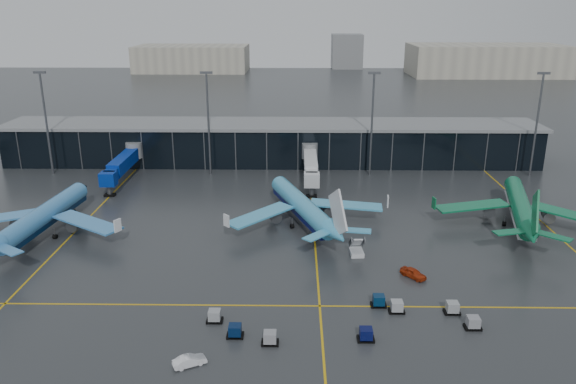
{
  "coord_description": "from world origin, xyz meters",
  "views": [
    {
      "loc": [
        6.57,
        -85.31,
        40.58
      ],
      "look_at": [
        5.0,
        18.0,
        6.0
      ],
      "focal_mm": 35.0,
      "sensor_mm": 36.0,
      "label": 1
    }
  ],
  "objects_px": {
    "mobile_airstair": "(357,250)",
    "service_van_white": "(190,361)",
    "airliner_klm_near": "(302,195)",
    "airliner_aer_lingus": "(521,195)",
    "service_van_red": "(413,273)",
    "airliner_arkefly": "(42,204)",
    "baggage_carts": "(350,320)"
  },
  "relations": [
    {
      "from": "mobile_airstair",
      "to": "service_van_red",
      "type": "xyz_separation_m",
      "value": [
        8.03,
        -8.36,
        -0.02
      ]
    },
    {
      "from": "airliner_klm_near",
      "to": "service_van_red",
      "type": "distance_m",
      "value": 29.04
    },
    {
      "from": "airliner_arkefly",
      "to": "airliner_klm_near",
      "type": "relative_size",
      "value": 1.01
    },
    {
      "from": "airliner_aer_lingus",
      "to": "mobile_airstair",
      "type": "distance_m",
      "value": 36.47
    },
    {
      "from": "airliner_klm_near",
      "to": "service_van_red",
      "type": "xyz_separation_m",
      "value": [
        17.29,
        -22.77,
        -5.11
      ]
    },
    {
      "from": "airliner_klm_near",
      "to": "mobile_airstair",
      "type": "height_order",
      "value": "airliner_klm_near"
    },
    {
      "from": "airliner_arkefly",
      "to": "mobile_airstair",
      "type": "height_order",
      "value": "airliner_arkefly"
    },
    {
      "from": "airliner_klm_near",
      "to": "service_van_white",
      "type": "relative_size",
      "value": 9.6
    },
    {
      "from": "airliner_arkefly",
      "to": "baggage_carts",
      "type": "distance_m",
      "value": 61.85
    },
    {
      "from": "airliner_aer_lingus",
      "to": "mobile_airstair",
      "type": "height_order",
      "value": "airliner_aer_lingus"
    },
    {
      "from": "airliner_arkefly",
      "to": "baggage_carts",
      "type": "bearing_deg",
      "value": -24.24
    },
    {
      "from": "airliner_arkefly",
      "to": "service_van_red",
      "type": "distance_m",
      "value": 67.06
    },
    {
      "from": "airliner_arkefly",
      "to": "baggage_carts",
      "type": "xyz_separation_m",
      "value": [
        53.66,
        -30.34,
        -5.16
      ]
    },
    {
      "from": "airliner_klm_near",
      "to": "service_van_white",
      "type": "distance_m",
      "value": 48.1
    },
    {
      "from": "service_van_white",
      "to": "baggage_carts",
      "type": "bearing_deg",
      "value": -92.14
    },
    {
      "from": "airliner_aer_lingus",
      "to": "airliner_klm_near",
      "type": "bearing_deg",
      "value": -164.67
    },
    {
      "from": "airliner_aer_lingus",
      "to": "service_van_white",
      "type": "relative_size",
      "value": 9.65
    },
    {
      "from": "baggage_carts",
      "to": "service_van_white",
      "type": "distance_m",
      "value": 21.78
    },
    {
      "from": "airliner_klm_near",
      "to": "service_van_white",
      "type": "xyz_separation_m",
      "value": [
        -13.6,
        -45.84,
        -5.2
      ]
    },
    {
      "from": "airliner_arkefly",
      "to": "service_van_red",
      "type": "relative_size",
      "value": 8.8
    },
    {
      "from": "baggage_carts",
      "to": "service_van_white",
      "type": "height_order",
      "value": "baggage_carts"
    },
    {
      "from": "baggage_carts",
      "to": "service_van_red",
      "type": "height_order",
      "value": "baggage_carts"
    },
    {
      "from": "airliner_arkefly",
      "to": "airliner_aer_lingus",
      "type": "relative_size",
      "value": 1.01
    },
    {
      "from": "airliner_klm_near",
      "to": "airliner_aer_lingus",
      "type": "relative_size",
      "value": 0.99
    },
    {
      "from": "baggage_carts",
      "to": "mobile_airstair",
      "type": "height_order",
      "value": "mobile_airstair"
    },
    {
      "from": "airliner_aer_lingus",
      "to": "airliner_arkefly",
      "type": "bearing_deg",
      "value": -160.95
    },
    {
      "from": "airliner_klm_near",
      "to": "service_van_red",
      "type": "height_order",
      "value": "airliner_klm_near"
    },
    {
      "from": "airliner_aer_lingus",
      "to": "baggage_carts",
      "type": "distance_m",
      "value": 51.94
    },
    {
      "from": "airliner_klm_near",
      "to": "airliner_aer_lingus",
      "type": "height_order",
      "value": "airliner_aer_lingus"
    },
    {
      "from": "mobile_airstair",
      "to": "service_van_white",
      "type": "height_order",
      "value": "mobile_airstair"
    },
    {
      "from": "airliner_arkefly",
      "to": "airliner_aer_lingus",
      "type": "xyz_separation_m",
      "value": [
        89.7,
        6.71,
        -0.03
      ]
    },
    {
      "from": "service_van_red",
      "to": "mobile_airstair",
      "type": "bearing_deg",
      "value": 93.61
    }
  ]
}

